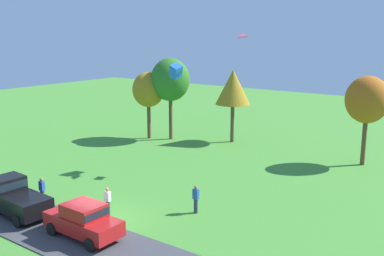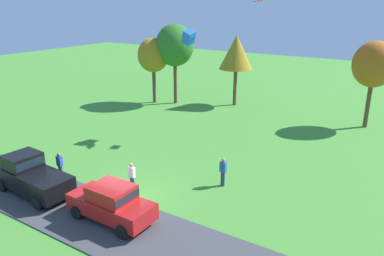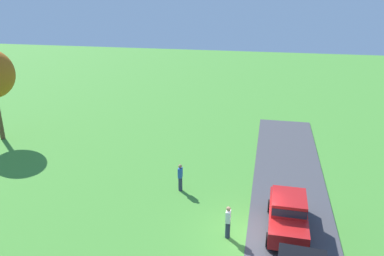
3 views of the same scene
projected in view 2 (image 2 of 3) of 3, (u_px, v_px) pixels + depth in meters
The scene contains 12 objects.
ground_plane at pixel (123, 199), 20.16m from camera, with size 120.00×120.00×0.00m, color #478E33.
pavement_strip at pixel (94, 217), 18.48m from camera, with size 36.00×4.40×0.06m, color #424247.
car_pickup_far_end at pixel (31, 175), 20.52m from camera, with size 5.10×2.28×2.14m.
car_sedan_mid_row at pixel (111, 202), 17.88m from camera, with size 4.42×2.00×1.84m.
person_beside_suv at pixel (60, 166), 22.21m from camera, with size 0.36×0.24×1.71m.
person_watching_sky at pixel (223, 172), 21.41m from camera, with size 0.36×0.24×1.71m.
person_on_lawn at pixel (132, 177), 20.78m from camera, with size 0.36×0.24×1.71m.
tree_left_of_center at pixel (153, 56), 38.17m from camera, with size 3.17×3.17×6.70m.
tree_center_back at pixel (175, 46), 37.55m from camera, with size 3.83×3.83×8.09m.
tree_far_left at pixel (236, 53), 37.00m from camera, with size 3.35×3.35×7.07m.
tree_far_right at pixel (374, 65), 30.20m from camera, with size 3.41×3.41×7.21m.
kite_box_mid_center at pixel (189, 37), 27.93m from camera, with size 0.71×0.71×1.00m, color blue.
Camera 2 is at (12.72, -13.09, 10.11)m, focal length 35.00 mm.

